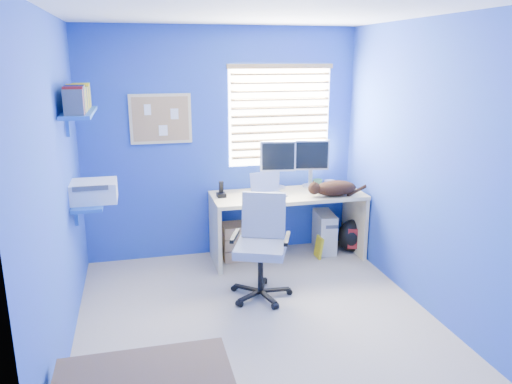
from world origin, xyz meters
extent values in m
cube|color=#AF9F8D|center=(0.00, 0.00, 0.00)|extent=(3.00, 3.20, 0.00)
cube|color=white|center=(0.00, 0.00, 2.50)|extent=(3.00, 3.20, 0.00)
cube|color=#293FC1|center=(0.00, 1.60, 1.25)|extent=(3.00, 0.01, 2.50)
cube|color=#293FC1|center=(0.00, -1.60, 1.25)|extent=(3.00, 0.01, 2.50)
cube|color=#293FC1|center=(-1.50, 0.00, 1.25)|extent=(0.01, 3.20, 2.50)
cube|color=#293FC1|center=(1.50, 0.00, 1.25)|extent=(0.01, 3.20, 2.50)
cube|color=#C6B88B|center=(0.65, 1.26, 0.37)|extent=(1.65, 0.65, 0.74)
cube|color=silver|center=(0.43, 1.23, 0.85)|extent=(0.36, 0.30, 0.22)
cube|color=silver|center=(0.61, 1.51, 1.01)|extent=(0.41, 0.18, 0.54)
cube|color=silver|center=(0.99, 1.49, 1.01)|extent=(0.42, 0.19, 0.54)
cube|color=black|center=(-0.07, 1.30, 0.82)|extent=(0.10, 0.11, 0.17)
imported|color=#397A53|center=(1.06, 1.41, 0.79)|extent=(0.10, 0.09, 0.10)
cylinder|color=silver|center=(1.22, 1.44, 0.78)|extent=(0.13, 0.13, 0.07)
ellipsoid|color=black|center=(1.13, 1.06, 0.82)|extent=(0.46, 0.25, 0.16)
cube|color=beige|center=(1.14, 1.36, 0.23)|extent=(0.24, 0.46, 0.45)
cube|color=tan|center=(0.12, 1.36, 0.20)|extent=(0.35, 0.28, 0.41)
cube|color=yellow|center=(1.00, 1.16, 0.12)|extent=(0.03, 0.17, 0.24)
ellipsoid|color=black|center=(1.43, 1.23, 0.19)|extent=(0.39, 0.33, 0.39)
cylinder|color=black|center=(0.13, 0.40, 0.03)|extent=(0.72, 0.72, 0.06)
cylinder|color=black|center=(0.13, 0.40, 0.25)|extent=(0.07, 0.07, 0.38)
cube|color=#8D93A4|center=(0.13, 0.40, 0.48)|extent=(0.58, 0.58, 0.08)
cube|color=#8D93A4|center=(0.21, 0.60, 0.74)|extent=(0.40, 0.21, 0.43)
cube|color=white|center=(0.65, 1.59, 1.55)|extent=(1.15, 0.01, 1.10)
cube|color=#A7834D|center=(0.65, 1.56, 1.55)|extent=(1.10, 0.03, 1.00)
cube|color=#C6B88B|center=(-0.65, 1.58, 1.55)|extent=(0.64, 0.02, 0.52)
cube|color=tan|center=(-0.65, 1.57, 1.55)|extent=(0.58, 0.01, 0.46)
cube|color=#2257B1|center=(-1.36, 0.75, 0.92)|extent=(0.26, 0.55, 0.03)
cube|color=silver|center=(-1.32, 0.75, 1.02)|extent=(0.42, 0.34, 0.18)
cube|color=#2257B1|center=(-1.37, 0.75, 1.72)|extent=(0.24, 0.90, 0.03)
cube|color=navy|center=(-1.38, 0.75, 1.84)|extent=(0.15, 0.80, 0.22)
camera|label=1|loc=(-0.92, -3.74, 2.17)|focal=35.00mm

